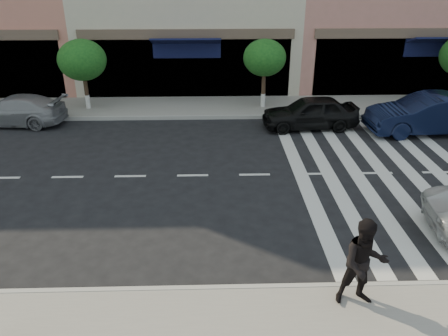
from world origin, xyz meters
TOP-DOWN VIEW (x-y plane):
  - ground at (0.00, 0.00)m, footprint 120.00×120.00m
  - sidewalk_far at (0.00, 11.00)m, footprint 60.00×3.00m
  - street_tree_wb at (-5.00, 10.80)m, footprint 2.10×2.10m
  - street_tree_c at (3.00, 10.80)m, footprint 1.90×1.90m
  - walker at (3.49, -2.00)m, footprint 0.91×0.72m
  - car_far_left at (-7.58, 9.10)m, footprint 4.34×2.14m
  - car_far_mid at (4.64, 8.30)m, footprint 3.96×1.83m
  - car_far_right at (9.15, 7.60)m, footprint 4.77×1.88m

SIDE VIEW (x-z plane):
  - ground at x=0.00m, z-range 0.00..0.00m
  - sidewalk_far at x=0.00m, z-range 0.00..0.15m
  - car_far_left at x=-7.58m, z-range 0.00..1.21m
  - car_far_mid at x=4.64m, z-range 0.00..1.32m
  - car_far_right at x=9.15m, z-range 0.00..1.55m
  - walker at x=3.49m, z-range 0.15..2.01m
  - street_tree_wb at x=-5.00m, z-range 0.78..3.84m
  - street_tree_c at x=3.00m, z-range 0.84..3.87m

